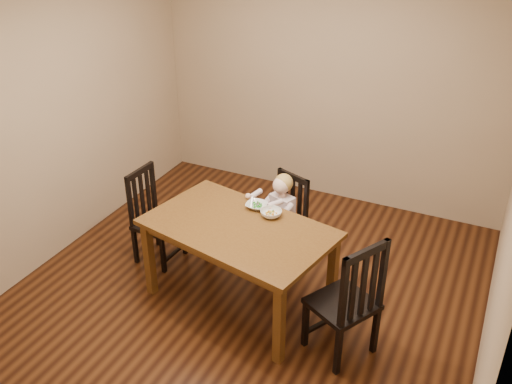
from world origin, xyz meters
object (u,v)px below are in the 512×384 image
at_px(chair_child, 284,223).
at_px(bowl_veg, 271,213).
at_px(chair_left, 154,217).
at_px(dining_table, 239,235).
at_px(chair_right, 348,301).
at_px(bowl_peas, 257,206).
at_px(toddler, 281,212).

distance_m(chair_child, bowl_veg, 0.58).
distance_m(chair_left, bowl_veg, 1.27).
bearing_deg(chair_left, dining_table, 79.72).
height_order(dining_table, chair_child, chair_child).
distance_m(chair_right, bowl_peas, 1.21).
xyz_separation_m(dining_table, chair_child, (0.11, 0.72, -0.25)).
relative_size(chair_left, bowl_veg, 5.10).
bearing_deg(bowl_veg, bowl_peas, 156.26).
relative_size(chair_child, bowl_peas, 5.02).
bearing_deg(bowl_veg, chair_child, 98.18).
relative_size(chair_child, chair_left, 0.97).
bearing_deg(chair_left, toddler, 113.46).
bearing_deg(chair_right, bowl_veg, 89.28).
xyz_separation_m(chair_right, bowl_peas, (-1.03, 0.56, 0.29)).
bearing_deg(bowl_veg, dining_table, -124.09).
distance_m(dining_table, chair_child, 0.77).
bearing_deg(bowl_peas, chair_child, 73.85).
bearing_deg(chair_left, bowl_peas, 98.15).
relative_size(chair_left, bowl_peas, 5.18).
bearing_deg(toddler, chair_left, 41.03).
xyz_separation_m(dining_table, chair_left, (-1.04, 0.25, -0.23)).
bearing_deg(chair_child, toddler, 90.00).
xyz_separation_m(chair_left, bowl_peas, (1.05, 0.09, 0.35)).
relative_size(chair_child, toddler, 1.77).
bearing_deg(bowl_peas, toddler, 74.45).
bearing_deg(chair_right, toddler, 75.19).
bearing_deg(bowl_peas, chair_left, -174.96).
relative_size(bowl_peas, bowl_veg, 0.98).
height_order(chair_left, chair_right, chair_right).
distance_m(chair_right, toddler, 1.29).
bearing_deg(bowl_peas, dining_table, -91.04).
relative_size(chair_right, bowl_peas, 5.84).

